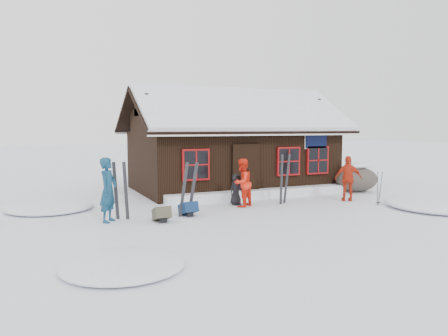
{
  "coord_description": "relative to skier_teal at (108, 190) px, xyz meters",
  "views": [
    {
      "loc": [
        -6.57,
        -12.19,
        2.68
      ],
      "look_at": [
        -0.48,
        1.35,
        1.3
      ],
      "focal_mm": 35.0,
      "sensor_mm": 36.0,
      "label": 1
    }
  ],
  "objects": [
    {
      "name": "ski_pair_mid",
      "position": [
        0.4,
        0.24,
        -0.1
      ],
      "size": [
        0.46,
        0.18,
        1.74
      ],
      "rotation": [
        0.0,
        0.0,
        -0.3
      ],
      "color": "black",
      "rests_on": "ground"
    },
    {
      "name": "snow_mounds",
      "position": [
        6.2,
        1.56,
        -0.92
      ],
      "size": [
        20.6,
        13.2,
        0.48
      ],
      "color": "white",
      "rests_on": "ground"
    },
    {
      "name": "snow_drift",
      "position": [
        6.05,
        1.94,
        -0.75
      ],
      "size": [
        7.6,
        0.6,
        0.35
      ],
      "primitive_type": "cube",
      "color": "white",
      "rests_on": "ground"
    },
    {
      "name": "skier_orange_left",
      "position": [
        4.53,
        0.58,
        -0.1
      ],
      "size": [
        1.0,
        0.93,
        1.64
      ],
      "primitive_type": "imported",
      "rotation": [
        0.0,
        0.0,
        3.66
      ],
      "color": "red",
      "rests_on": "ground"
    },
    {
      "name": "backpack_olive",
      "position": [
        1.38,
        -0.59,
        -0.76
      ],
      "size": [
        0.47,
        0.6,
        0.32
      ],
      "primitive_type": "cube",
      "rotation": [
        0.0,
        0.0,
        -0.04
      ],
      "color": "#454331",
      "rests_on": "ground"
    },
    {
      "name": "skier_teal",
      "position": [
        0.0,
        0.0,
        0.0
      ],
      "size": [
        0.74,
        0.8,
        1.84
      ],
      "primitive_type": "imported",
      "rotation": [
        0.0,
        0.0,
        0.97
      ],
      "color": "navy",
      "rests_on": "ground"
    },
    {
      "name": "ski_poles",
      "position": [
        9.05,
        -1.02,
        -0.36
      ],
      "size": [
        0.21,
        0.11,
        1.2
      ],
      "color": "black",
      "rests_on": "ground"
    },
    {
      "name": "ski_pair_right",
      "position": [
        6.17,
        0.55,
        -0.08
      ],
      "size": [
        0.54,
        0.23,
        1.79
      ],
      "rotation": [
        0.0,
        0.0,
        0.33
      ],
      "color": "black",
      "rests_on": "ground"
    },
    {
      "name": "skier_crouched",
      "position": [
        4.5,
        0.98,
        -0.37
      ],
      "size": [
        0.6,
        0.46,
        1.09
      ],
      "primitive_type": "imported",
      "rotation": [
        0.0,
        0.0,
        0.23
      ],
      "color": "black",
      "rests_on": "ground"
    },
    {
      "name": "boulder",
      "position": [
        10.47,
        1.75,
        -0.36
      ],
      "size": [
        1.88,
        1.41,
        1.1
      ],
      "color": "#554C44",
      "rests_on": "ground"
    },
    {
      "name": "mountain_hut",
      "position": [
        6.05,
        4.67,
        0.65
      ],
      "size": [
        8.9,
        6.09,
        4.42
      ],
      "color": "black",
      "rests_on": "ground"
    },
    {
      "name": "backpack_blue",
      "position": [
        2.35,
        -0.1,
        -0.76
      ],
      "size": [
        0.49,
        0.61,
        0.31
      ],
      "primitive_type": "cube",
      "rotation": [
        0.0,
        0.0,
        0.1
      ],
      "color": "#12284F",
      "rests_on": "ground"
    },
    {
      "name": "ski_pair_left",
      "position": [
        2.35,
        -0.12,
        -0.12
      ],
      "size": [
        0.62,
        0.24,
        1.69
      ],
      "rotation": [
        0.0,
        0.0,
        -0.24
      ],
      "color": "black",
      "rests_on": "ground"
    },
    {
      "name": "skier_orange_right",
      "position": [
        8.58,
        0.04,
        -0.1
      ],
      "size": [
        1.04,
        0.83,
        1.65
      ],
      "primitive_type": "imported",
      "rotation": [
        0.0,
        0.0,
        2.62
      ],
      "color": "red",
      "rests_on": "ground"
    },
    {
      "name": "ground",
      "position": [
        4.55,
        -0.31,
        -0.92
      ],
      "size": [
        120.0,
        120.0,
        0.0
      ],
      "primitive_type": "plane",
      "color": "white",
      "rests_on": "ground"
    }
  ]
}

